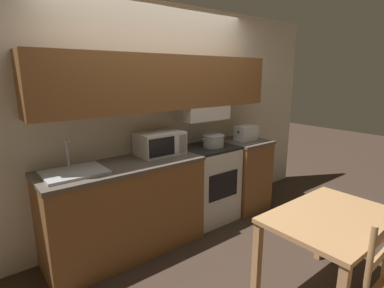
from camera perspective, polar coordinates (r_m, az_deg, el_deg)
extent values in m
plane|color=#3D2D23|center=(3.85, -5.83, -14.53)|extent=(16.00, 16.00, 0.00)
cube|color=silver|center=(3.47, -6.54, 4.63)|extent=(5.19, 0.05, 2.55)
cube|color=brown|center=(3.28, -4.99, 11.58)|extent=(2.79, 0.32, 0.57)
cube|color=white|center=(3.61, 2.00, 5.95)|extent=(0.61, 0.34, 0.16)
cube|color=brown|center=(3.16, -12.55, -12.21)|extent=(1.57, 0.59, 0.90)
cube|color=brown|center=(2.99, -12.99, -4.07)|extent=(1.59, 0.61, 0.04)
cube|color=brown|center=(4.14, 9.59, -5.85)|extent=(0.54, 0.59, 0.90)
cube|color=brown|center=(4.01, 9.84, 0.48)|extent=(0.56, 0.61, 0.04)
cube|color=white|center=(3.75, 3.02, -7.68)|extent=(0.64, 0.55, 0.91)
cube|color=black|center=(3.61, 3.11, -0.73)|extent=(0.64, 0.55, 0.03)
cube|color=black|center=(3.53, 6.03, -7.88)|extent=(0.45, 0.01, 0.32)
cylinder|color=black|center=(3.43, 2.51, -1.25)|extent=(0.09, 0.09, 0.01)
cylinder|color=black|center=(3.62, 5.98, -0.54)|extent=(0.09, 0.09, 0.01)
cylinder|color=black|center=(3.59, 0.23, -0.57)|extent=(0.09, 0.09, 0.01)
cylinder|color=black|center=(3.78, 3.66, 0.08)|extent=(0.09, 0.09, 0.01)
cylinder|color=#B7BABF|center=(3.59, 4.08, 0.62)|extent=(0.25, 0.25, 0.14)
torus|color=#B7BABF|center=(3.58, 4.10, 1.67)|extent=(0.27, 0.27, 0.01)
cylinder|color=#B7BABF|center=(3.49, 2.31, 0.98)|extent=(0.05, 0.01, 0.01)
cylinder|color=#B7BABF|center=(3.68, 5.77, 1.58)|extent=(0.05, 0.01, 0.01)
cube|color=white|center=(3.25, -6.14, 0.18)|extent=(0.49, 0.33, 0.25)
cube|color=black|center=(3.08, -5.71, -0.58)|extent=(0.31, 0.01, 0.19)
cube|color=gray|center=(3.22, -1.73, 0.12)|extent=(0.09, 0.01, 0.19)
cube|color=white|center=(4.00, 10.23, 2.09)|extent=(0.28, 0.19, 0.19)
cube|color=black|center=(3.89, 8.83, 2.25)|extent=(0.01, 0.02, 0.02)
cube|color=black|center=(3.92, 9.34, 3.22)|extent=(0.04, 0.13, 0.01)
cube|color=black|center=(3.96, 9.97, 3.31)|extent=(0.04, 0.13, 0.01)
cube|color=black|center=(4.01, 10.59, 3.41)|extent=(0.04, 0.13, 0.01)
cube|color=black|center=(4.06, 11.19, 3.49)|extent=(0.04, 0.13, 0.01)
cube|color=#B7BABF|center=(2.82, -21.53, -5.05)|extent=(0.52, 0.41, 0.02)
cube|color=#4C4F54|center=(2.80, -21.41, -5.08)|extent=(0.44, 0.31, 0.01)
cylinder|color=#B7BABF|center=(2.93, -22.65, -1.72)|extent=(0.02, 0.02, 0.25)
cylinder|color=#B7BABF|center=(2.85, -22.53, 0.46)|extent=(0.02, 0.12, 0.02)
cube|color=tan|center=(2.59, 25.31, -12.59)|extent=(1.04, 0.72, 0.04)
cube|color=tan|center=(2.55, 12.21, -21.44)|extent=(0.06, 0.06, 0.70)
cube|color=tan|center=(3.26, 23.39, -14.13)|extent=(0.06, 0.06, 0.70)
cylinder|color=tan|center=(2.15, 30.67, -19.39)|extent=(0.04, 0.04, 0.52)
cube|color=tan|center=(2.22, 32.60, -13.97)|extent=(0.34, 0.04, 0.06)
cube|color=tan|center=(2.30, 32.02, -18.00)|extent=(0.34, 0.04, 0.06)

